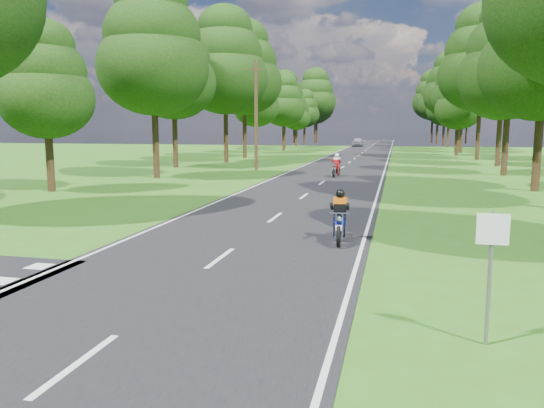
# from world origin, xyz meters

# --- Properties ---
(ground) EXTENTS (160.00, 160.00, 0.00)m
(ground) POSITION_xyz_m (0.00, 0.00, 0.00)
(ground) COLOR #336116
(ground) RESTS_ON ground
(main_road) EXTENTS (7.00, 140.00, 0.02)m
(main_road) POSITION_xyz_m (0.00, 50.00, 0.01)
(main_road) COLOR black
(main_road) RESTS_ON ground
(road_markings) EXTENTS (7.40, 140.00, 0.01)m
(road_markings) POSITION_xyz_m (-0.14, 48.13, 0.02)
(road_markings) COLOR silver
(road_markings) RESTS_ON main_road
(treeline) EXTENTS (40.00, 115.35, 14.78)m
(treeline) POSITION_xyz_m (1.43, 60.06, 8.25)
(treeline) COLOR black
(treeline) RESTS_ON ground
(telegraph_pole) EXTENTS (1.20, 0.26, 8.00)m
(telegraph_pole) POSITION_xyz_m (-6.00, 28.00, 4.07)
(telegraph_pole) COLOR #382616
(telegraph_pole) RESTS_ON ground
(road_sign) EXTENTS (0.45, 0.07, 2.00)m
(road_sign) POSITION_xyz_m (5.50, -2.01, 1.34)
(road_sign) COLOR slate
(road_sign) RESTS_ON ground
(rider_near_blue) EXTENTS (0.71, 1.79, 1.46)m
(rider_near_blue) POSITION_xyz_m (2.63, 4.59, 0.75)
(rider_near_blue) COLOR #0D1697
(rider_near_blue) RESTS_ON main_road
(rider_far_red) EXTENTS (0.75, 1.84, 1.49)m
(rider_far_red) POSITION_xyz_m (0.37, 24.04, 0.77)
(rider_far_red) COLOR maroon
(rider_far_red) RESTS_ON main_road
(distant_car) EXTENTS (1.73, 4.25, 1.45)m
(distant_car) POSITION_xyz_m (-2.13, 77.73, 0.74)
(distant_car) COLOR #AEB0B6
(distant_car) RESTS_ON main_road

